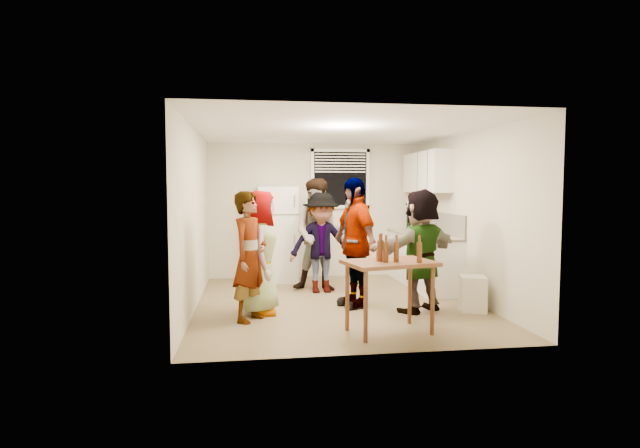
{
  "coord_description": "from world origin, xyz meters",
  "views": [
    {
      "loc": [
        -1.23,
        -7.06,
        1.68
      ],
      "look_at": [
        -0.22,
        0.15,
        1.15
      ],
      "focal_mm": 28.0,
      "sensor_mm": 36.0,
      "label": 1
    }
  ],
  "objects": [
    {
      "name": "guest_back_right",
      "position": [
        -0.11,
        0.81,
        0.0
      ],
      "size": [
        1.12,
        1.66,
        0.6
      ],
      "primitive_type": "imported",
      "rotation": [
        0.0,
        0.0,
        0.05
      ],
      "color": "#3E3E43",
      "rests_on": "ground"
    },
    {
      "name": "wine_bottle",
      "position": [
        1.75,
        2.08,
        0.9
      ],
      "size": [
        0.08,
        0.08,
        0.31
      ],
      "primitive_type": "cylinder",
      "color": "black",
      "rests_on": "countertop"
    },
    {
      "name": "beer_bottle_table",
      "position": [
        0.23,
        -1.54,
        0.84
      ],
      "size": [
        0.06,
        0.06,
        0.23
      ],
      "primitive_type": "cylinder",
      "color": "#47230C",
      "rests_on": "serving_table"
    },
    {
      "name": "guest_stripe",
      "position": [
        -1.25,
        -0.78,
        0.0
      ],
      "size": [
        1.71,
        1.36,
        0.39
      ],
      "primitive_type": "imported",
      "rotation": [
        0.0,
        0.0,
        1.03
      ],
      "color": "#141933",
      "rests_on": "ground"
    },
    {
      "name": "guest_grey",
      "position": [
        -1.13,
        -0.44,
        0.0
      ],
      "size": [
        1.66,
        0.84,
        0.52
      ],
      "primitive_type": "imported",
      "rotation": [
        0.0,
        0.0,
        1.59
      ],
      "color": "gray",
      "rests_on": "ground"
    },
    {
      "name": "blue_cup",
      "position": [
        1.57,
        0.49,
        0.9
      ],
      "size": [
        0.09,
        0.09,
        0.12
      ],
      "primitive_type": "cylinder",
      "color": "#170BDB",
      "rests_on": "countertop"
    },
    {
      "name": "guest_orange",
      "position": [
        1.05,
        -0.61,
        0.0
      ],
      "size": [
        2.16,
        2.21,
        0.49
      ],
      "primitive_type": "imported",
      "rotation": [
        0.0,
        0.0,
        3.64
      ],
      "color": "#BB5740",
      "rests_on": "ground"
    },
    {
      "name": "serving_table",
      "position": [
        0.35,
        -1.54,
        0.0
      ],
      "size": [
        1.11,
        0.85,
        0.84
      ],
      "primitive_type": null,
      "rotation": [
        0.0,
        0.0,
        0.21
      ],
      "color": "brown",
      "rests_on": "ground"
    },
    {
      "name": "upper_cabinets",
      "position": [
        1.83,
        1.35,
        1.95
      ],
      "size": [
        0.34,
        1.6,
        0.7
      ],
      "primitive_type": "cube",
      "color": "white",
      "rests_on": "room"
    },
    {
      "name": "guest_black",
      "position": [
        0.21,
        -0.22,
        0.0
      ],
      "size": [
        2.05,
        1.53,
        0.45
      ],
      "primitive_type": "imported",
      "rotation": [
        0.0,
        0.0,
        -1.29
      ],
      "color": "black",
      "rests_on": "ground"
    },
    {
      "name": "window",
      "position": [
        0.45,
        2.21,
        1.85
      ],
      "size": [
        1.12,
        0.1,
        1.06
      ],
      "primitive_type": null,
      "color": "white",
      "rests_on": "room"
    },
    {
      "name": "backsplash",
      "position": [
        1.99,
        1.15,
        1.08
      ],
      "size": [
        0.03,
        2.2,
        0.36
      ],
      "primitive_type": "cube",
      "color": "#A29C94",
      "rests_on": "countertop"
    },
    {
      "name": "picture_frame",
      "position": [
        1.92,
        1.77,
        0.97
      ],
      "size": [
        0.02,
        0.17,
        0.14
      ],
      "primitive_type": "cube",
      "color": "#E8E760",
      "rests_on": "countertop"
    },
    {
      "name": "guest_back_left",
      "position": [
        -0.12,
        0.95,
        0.0
      ],
      "size": [
        1.3,
        1.99,
        0.69
      ],
      "primitive_type": "imported",
      "rotation": [
        0.0,
        0.0,
        -0.24
      ],
      "color": "brown",
      "rests_on": "ground"
    },
    {
      "name": "paper_towel",
      "position": [
        1.68,
        1.11,
        0.9
      ],
      "size": [
        0.11,
        0.11,
        0.24
      ],
      "primitive_type": "cylinder",
      "color": "white",
      "rests_on": "countertop"
    },
    {
      "name": "kettle",
      "position": [
        1.65,
        1.26,
        0.9
      ],
      "size": [
        0.29,
        0.26,
        0.2
      ],
      "primitive_type": null,
      "rotation": [
        0.0,
        0.0,
        -0.31
      ],
      "color": "silver",
      "rests_on": "countertop"
    },
    {
      "name": "beer_bottle_counter",
      "position": [
        1.6,
        0.77,
        0.9
      ],
      "size": [
        0.06,
        0.06,
        0.25
      ],
      "primitive_type": "cylinder",
      "color": "#47230C",
      "rests_on": "countertop"
    },
    {
      "name": "countertop",
      "position": [
        1.7,
        1.15,
        0.88
      ],
      "size": [
        0.64,
        2.22,
        0.04
      ],
      "primitive_type": "cube",
      "color": "beige",
      "rests_on": "counter_lower"
    },
    {
      "name": "room",
      "position": [
        0.0,
        0.0,
        0.0
      ],
      "size": [
        4.0,
        4.5,
        2.5
      ],
      "primitive_type": null,
      "color": "beige",
      "rests_on": "ground"
    },
    {
      "name": "refrigerator",
      "position": [
        -0.75,
        1.88,
        0.85
      ],
      "size": [
        0.7,
        0.7,
        1.7
      ],
      "primitive_type": "cube",
      "color": "white",
      "rests_on": "ground"
    },
    {
      "name": "red_cup",
      "position": [
        0.25,
        -1.48,
        0.84
      ],
      "size": [
        0.08,
        0.08,
        0.11
      ],
      "primitive_type": "cylinder",
      "color": "red",
      "rests_on": "serving_table"
    },
    {
      "name": "counter_lower",
      "position": [
        1.7,
        1.15,
        0.43
      ],
      "size": [
        0.6,
        2.2,
        0.86
      ],
      "primitive_type": "cube",
      "color": "white",
      "rests_on": "ground"
    },
    {
      "name": "trash_bin",
      "position": [
        1.75,
        -0.73,
        0.25
      ],
      "size": [
        0.4,
        0.4,
        0.48
      ],
      "primitive_type": "cube",
      "rotation": [
        0.0,
        0.0,
        -0.25
      ],
      "color": "silver",
      "rests_on": "ground"
    }
  ]
}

